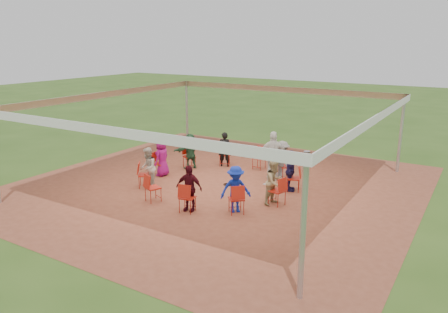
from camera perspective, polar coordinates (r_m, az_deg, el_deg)
The scene contains 26 objects.
ground at distance 15.32m, azimuth -0.63°, elevation -3.84°, with size 80.00×80.00×0.00m, color #315219.
dirt_patch at distance 15.32m, azimuth -0.63°, elevation -3.82°, with size 13.00×13.00×0.00m, color brown.
tent at distance 14.72m, azimuth -0.66°, elevation 4.93°, with size 10.33×10.33×3.00m.
chair_0 at distance 13.54m, azimuth 6.96°, elevation -4.50°, with size 0.42×0.44×0.90m, color #B41D10, non-canonical shape.
chair_1 at distance 14.83m, azimuth 9.08°, elevation -2.84°, with size 0.42×0.44×0.90m, color #B41D10, non-canonical shape.
chair_2 at distance 16.18m, azimuth 7.96°, elevation -1.28°, with size 0.42×0.44×0.90m, color #B41D10, non-canonical shape.
chair_3 at distance 17.20m, azimuth 4.60°, elevation -0.20°, with size 0.42×0.44×0.90m, color #B41D10, non-canonical shape.
chair_4 at distance 17.64m, azimuth 0.09°, elevation 0.23°, with size 0.42×0.44×0.90m, color #B41D10, non-canonical shape.
chair_5 at distance 17.40m, azimuth -4.57°, elevation -0.02°, with size 0.42×0.44×0.90m, color #B41D10, non-canonical shape.
chair_6 at distance 16.55m, azimuth -8.40°, elevation -0.93°, with size 0.42×0.44×0.90m, color #B41D10, non-canonical shape.
chair_7 at distance 15.26m, azimuth -10.32°, elevation -2.38°, with size 0.42×0.44×0.90m, color #B41D10, non-canonical shape.
chair_8 at distance 13.91m, azimuth -9.26°, elevation -4.07°, with size 0.42×0.44×0.90m, color #B41D10, non-canonical shape.
chair_9 at distance 12.95m, azimuth -4.80°, elevation -5.37°, with size 0.42×0.44×0.90m, color #B41D10, non-canonical shape.
chair_10 at distance 12.80m, azimuth 1.63°, elevation -5.56°, with size 0.42×0.44×0.90m, color #B41D10, non-canonical shape.
person_seated_0 at distance 13.53m, azimuth 6.60°, elevation -3.35°, with size 0.68×0.39×1.41m, color tan.
person_seated_1 at distance 14.76m, azimuth 8.65°, elevation -1.86°, with size 0.82×0.42×1.41m, color #1D1744.
person_seated_2 at distance 16.06m, azimuth 7.62°, elevation -0.44°, with size 0.91×0.45×1.41m, color slate.
person_seated_3 at distance 17.46m, azimuth 0.06°, elevation 0.95°, with size 0.51×0.34×1.41m, color black.
person_seated_4 at distance 17.23m, azimuth -4.43°, elevation 0.72°, with size 1.30×0.49×1.41m, color #254F31.
person_seated_5 at distance 16.41m, azimuth -8.10°, elevation -0.12°, with size 0.69×0.38×1.41m, color #860E62.
person_seated_6 at distance 15.17m, azimuth -9.91°, elevation -1.45°, with size 0.68×0.39×1.41m, color #B4AD9E.
person_seated_7 at distance 12.96m, azimuth -4.60°, elevation -4.13°, with size 0.82×0.42×1.41m, color #3E0912.
person_seated_8 at distance 12.83m, azimuth 1.51°, elevation -4.29°, with size 0.91×0.45×1.41m, color #0F2597.
standing_person at distance 15.81m, azimuth 6.47°, elevation 0.08°, with size 1.05×0.54×1.79m, color silver.
cable_coil at distance 15.37m, azimuth 0.46°, elevation -3.69°, with size 0.36×0.36×0.03m.
laptop at distance 13.64m, azimuth 6.06°, elevation -3.39°, with size 0.33×0.38×0.22m.
Camera 1 is at (7.69, -12.29, 4.94)m, focal length 35.00 mm.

